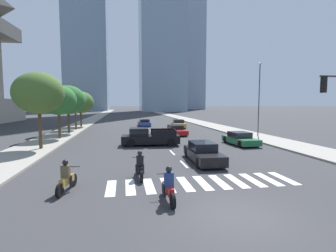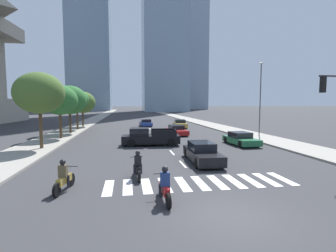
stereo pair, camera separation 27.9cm
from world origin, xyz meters
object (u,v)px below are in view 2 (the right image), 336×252
at_px(motorcycle_trailing, 138,167).
at_px(street_tree_fourth, 77,100).
at_px(sedan_black_2, 202,153).
at_px(street_lamp_east, 260,94).
at_px(motorcycle_lead, 64,179).
at_px(pickup_truck, 148,137).
at_px(sedan_gold_1, 180,124).
at_px(street_tree_nearest, 39,93).
at_px(street_tree_second, 60,100).
at_px(sedan_blue_0, 146,123).
at_px(sedan_red_4, 177,130).
at_px(motorcycle_third, 165,188).
at_px(street_tree_third, 69,100).
at_px(sedan_green_3, 241,139).
at_px(street_tree_fifth, 82,102).

distance_m(motorcycle_trailing, street_tree_fourth, 27.39).
relative_size(sedan_black_2, street_lamp_east, 0.56).
height_order(motorcycle_lead, motorcycle_trailing, same).
distance_m(pickup_truck, sedan_gold_1, 17.93).
height_order(sedan_gold_1, street_tree_nearest, street_tree_nearest).
bearing_deg(sedan_gold_1, street_tree_second, -50.88).
relative_size(motorcycle_lead, street_lamp_east, 0.24).
height_order(sedan_blue_0, sedan_red_4, sedan_blue_0).
xyz_separation_m(sedan_blue_0, street_tree_nearest, (-10.61, -21.63, 4.29)).
bearing_deg(sedan_blue_0, pickup_truck, 174.01).
bearing_deg(street_tree_nearest, sedan_black_2, -28.20).
distance_m(motorcycle_third, pickup_truck, 14.02).
bearing_deg(street_tree_nearest, street_lamp_east, 11.70).
height_order(sedan_red_4, street_tree_second, street_tree_second).
distance_m(sedan_black_2, street_lamp_east, 16.11).
distance_m(street_lamp_east, street_tree_third, 23.82).
relative_size(motorcycle_trailing, street_tree_second, 0.38).
height_order(sedan_gold_1, sedan_green_3, sedan_gold_1).
relative_size(motorcycle_third, street_tree_fifth, 0.35).
bearing_deg(sedan_gold_1, street_tree_fifth, -98.13).
bearing_deg(street_tree_nearest, sedan_red_4, 32.14).
xyz_separation_m(sedan_green_3, street_tree_fourth, (-18.15, 16.60, 3.98)).
bearing_deg(sedan_green_3, street_tree_third, -126.34).
distance_m(motorcycle_third, street_tree_second, 21.88).
distance_m(motorcycle_lead, sedan_blue_0, 33.42).
bearing_deg(sedan_blue_0, street_tree_second, 142.62).
relative_size(street_lamp_east, street_tree_second, 1.47).
height_order(sedan_gold_1, street_tree_fifth, street_tree_fifth).
bearing_deg(sedan_gold_1, motorcycle_trailing, -12.02).
bearing_deg(sedan_blue_0, motorcycle_trailing, 172.65).
relative_size(street_tree_nearest, street_tree_third, 1.05).
relative_size(motorcycle_third, sedan_blue_0, 0.47).
relative_size(sedan_gold_1, street_tree_fifth, 0.78).
relative_size(motorcycle_trailing, street_tree_fifth, 0.38).
xyz_separation_m(sedan_black_2, street_tree_nearest, (-12.34, 6.62, 4.24)).
height_order(sedan_green_3, street_tree_third, street_tree_third).
distance_m(sedan_green_3, street_tree_second, 19.76).
distance_m(motorcycle_trailing, sedan_gold_1, 28.31).
bearing_deg(sedan_black_2, street_tree_second, -135.09).
relative_size(sedan_green_3, street_tree_second, 0.76).
bearing_deg(motorcycle_lead, sedan_blue_0, 0.32).
height_order(motorcycle_lead, sedan_red_4, motorcycle_lead).
relative_size(motorcycle_lead, sedan_blue_0, 0.48).
height_order(sedan_black_2, street_tree_third, street_tree_third).
bearing_deg(motorcycle_third, sedan_gold_1, -16.29).
bearing_deg(sedan_green_3, sedan_black_2, -46.16).
relative_size(motorcycle_third, sedan_green_3, 0.47).
bearing_deg(street_tree_fifth, sedan_red_4, -42.76).
bearing_deg(street_tree_fourth, motorcycle_third, -73.44).
bearing_deg(street_tree_third, motorcycle_lead, -78.87).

